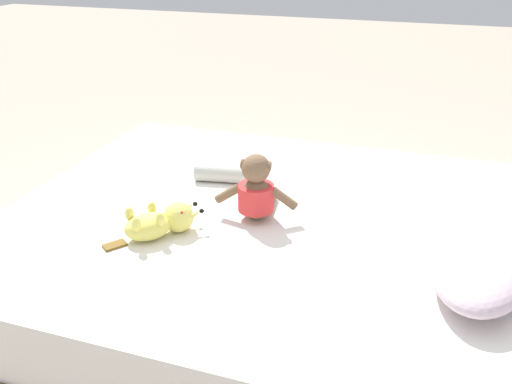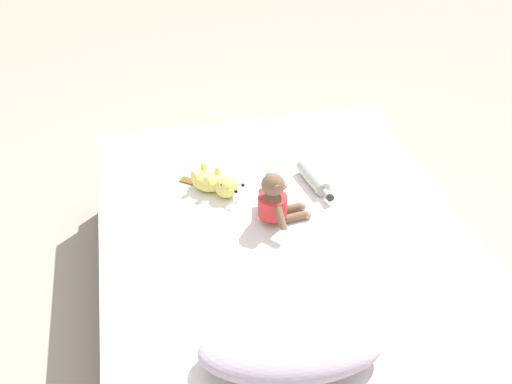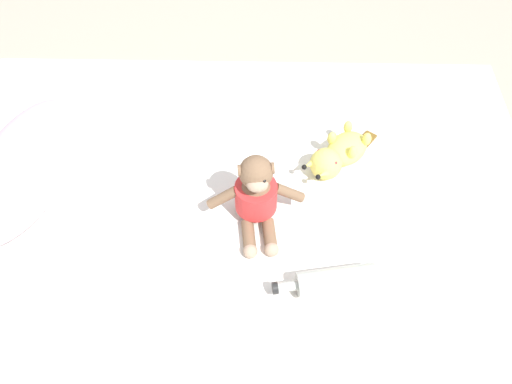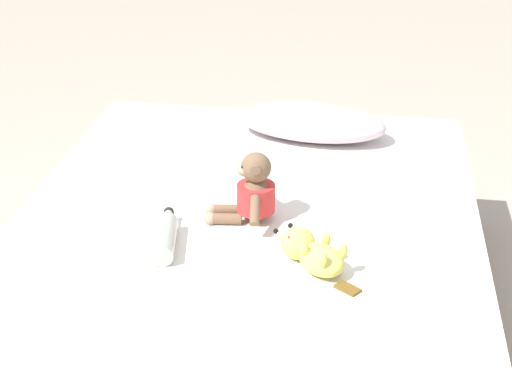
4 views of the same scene
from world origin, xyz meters
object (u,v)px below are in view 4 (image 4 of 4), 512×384
object	(u,v)px
bed	(248,274)
plush_yellow_creature	(312,252)
plush_monkey	(253,193)
pillow	(311,122)
glass_bottle	(165,238)

from	to	relation	value
bed	plush_yellow_creature	distance (m)	0.49
plush_monkey	pillow	bearing A→B (deg)	80.16
plush_monkey	plush_yellow_creature	size ratio (longest dim) A/B	1.04
bed	plush_monkey	distance (m)	0.35
pillow	plush_monkey	xyz separation A→B (m)	(-0.12, -0.71, 0.03)
bed	plush_monkey	bearing A→B (deg)	-66.35
bed	pillow	size ratio (longest dim) A/B	3.05
pillow	plush_monkey	bearing A→B (deg)	-99.84
bed	pillow	world-z (taller)	pillow
plush_monkey	glass_bottle	size ratio (longest dim) A/B	1.02
bed	plush_yellow_creature	size ratio (longest dim) A/B	6.92
pillow	plush_yellow_creature	size ratio (longest dim) A/B	2.27
plush_yellow_creature	pillow	bearing A→B (deg)	95.22
plush_monkey	glass_bottle	bearing A→B (deg)	-137.94
pillow	glass_bottle	xyz separation A→B (m)	(-0.36, -0.92, -0.03)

